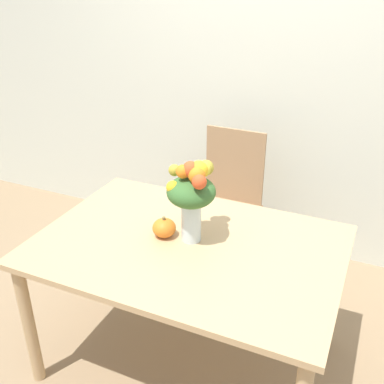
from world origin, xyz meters
name	(u,v)px	position (x,y,z in m)	size (l,w,h in m)	color
ground_plane	(189,358)	(0.00, 0.00, 0.00)	(12.00, 12.00, 0.00)	#8E7556
wall_back	(273,61)	(0.00, 1.34, 1.35)	(8.00, 0.06, 2.70)	silver
dining_table	(188,259)	(0.00, 0.00, 0.65)	(1.42, 0.98, 0.74)	tan
flower_vase	(193,193)	(0.01, 0.04, 0.98)	(0.24, 0.28, 0.40)	silver
pumpkin	(164,228)	(-0.13, 0.01, 0.78)	(0.11, 0.11, 0.10)	orange
dining_chair_near_window	(227,204)	(-0.11, 0.86, 0.51)	(0.43, 0.43, 0.98)	#9E7A56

